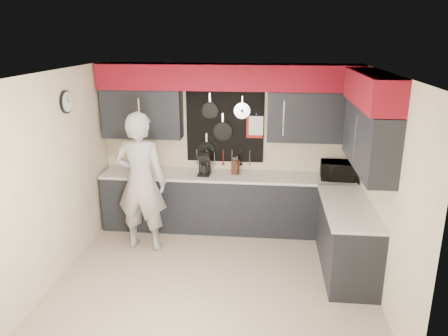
# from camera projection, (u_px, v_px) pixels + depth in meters

# --- Properties ---
(ground) EXTENTS (4.00, 4.00, 0.00)m
(ground) POSITION_uv_depth(u_px,v_px,m) (215.00, 275.00, 5.70)
(ground) COLOR tan
(ground) RESTS_ON ground
(back_wall_assembly) EXTENTS (4.00, 0.36, 2.60)m
(back_wall_assembly) POSITION_uv_depth(u_px,v_px,m) (228.00, 103.00, 6.62)
(back_wall_assembly) COLOR #FBECC2
(back_wall_assembly) RESTS_ON ground
(right_wall_assembly) EXTENTS (0.36, 3.50, 2.60)m
(right_wall_assembly) POSITION_uv_depth(u_px,v_px,m) (372.00, 128.00, 5.19)
(right_wall_assembly) COLOR #FBECC2
(right_wall_assembly) RESTS_ON ground
(left_wall_assembly) EXTENTS (0.05, 3.50, 2.60)m
(left_wall_assembly) POSITION_uv_depth(u_px,v_px,m) (58.00, 173.00, 5.51)
(left_wall_assembly) COLOR #FBECC2
(left_wall_assembly) RESTS_ON ground
(base_cabinets) EXTENTS (3.95, 2.20, 0.92)m
(base_cabinets) POSITION_uv_depth(u_px,v_px,m) (256.00, 211.00, 6.59)
(base_cabinets) COLOR black
(base_cabinets) RESTS_ON ground
(microwave) EXTENTS (0.51, 0.35, 0.28)m
(microwave) POSITION_uv_depth(u_px,v_px,m) (338.00, 171.00, 6.53)
(microwave) COLOR black
(microwave) RESTS_ON base_cabinets
(knife_block) EXTENTS (0.13, 0.13, 0.22)m
(knife_block) POSITION_uv_depth(u_px,v_px,m) (235.00, 167.00, 6.79)
(knife_block) COLOR #351711
(knife_block) RESTS_ON base_cabinets
(utensil_crock) EXTENTS (0.13, 0.13, 0.17)m
(utensil_crock) POSITION_uv_depth(u_px,v_px,m) (206.00, 168.00, 6.85)
(utensil_crock) COLOR white
(utensil_crock) RESTS_ON base_cabinets
(coffee_maker) EXTENTS (0.19, 0.23, 0.34)m
(coffee_maker) POSITION_uv_depth(u_px,v_px,m) (204.00, 164.00, 6.75)
(coffee_maker) COLOR black
(coffee_maker) RESTS_ON base_cabinets
(person) EXTENTS (0.78, 0.54, 2.02)m
(person) POSITION_uv_depth(u_px,v_px,m) (141.00, 182.00, 6.16)
(person) COLOR #A4A3A1
(person) RESTS_ON ground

